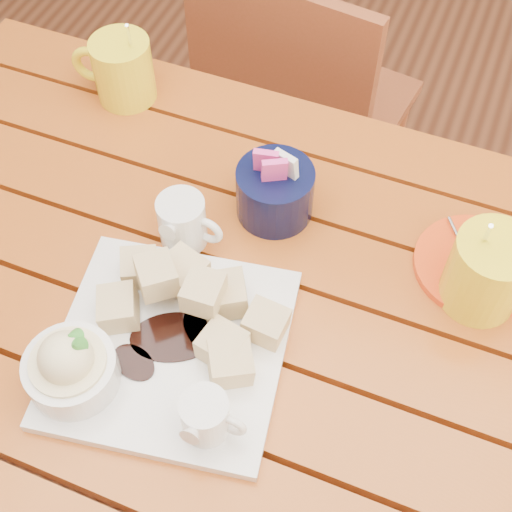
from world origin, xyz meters
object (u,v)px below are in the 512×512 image
at_px(orange_saucer, 477,266).
at_px(chair_far, 298,109).
at_px(coffee_mug_right, 490,272).
at_px(coffee_mug_left, 121,69).
at_px(table, 230,341).
at_px(dessert_plate, 150,346).

xyz_separation_m(orange_saucer, chair_far, (-0.42, 0.49, -0.30)).
distance_m(coffee_mug_right, orange_saucer, 0.07).
height_order(coffee_mug_left, chair_far, coffee_mug_left).
bearing_deg(coffee_mug_left, table, -51.75).
height_order(table, chair_far, chair_far).
height_order(table, dessert_plate, dessert_plate).
xyz_separation_m(coffee_mug_left, coffee_mug_right, (0.61, -0.17, 0.00)).
xyz_separation_m(coffee_mug_right, chair_far, (-0.43, 0.54, -0.35)).
distance_m(table, dessert_plate, 0.18).
distance_m(coffee_mug_left, coffee_mug_right, 0.63).
height_order(table, orange_saucer, orange_saucer).
xyz_separation_m(dessert_plate, orange_saucer, (0.34, 0.28, -0.03)).
bearing_deg(table, coffee_mug_right, 23.41).
bearing_deg(table, orange_saucer, 30.79).
relative_size(table, orange_saucer, 7.23).
xyz_separation_m(coffee_mug_left, chair_far, (0.18, 0.37, -0.34)).
bearing_deg(coffee_mug_right, dessert_plate, -162.71).
bearing_deg(coffee_mug_right, table, -173.29).
bearing_deg(chair_far, coffee_mug_left, 71.74).
relative_size(table, dessert_plate, 3.75).
relative_size(coffee_mug_right, orange_saucer, 1.01).
height_order(coffee_mug_left, coffee_mug_right, coffee_mug_right).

